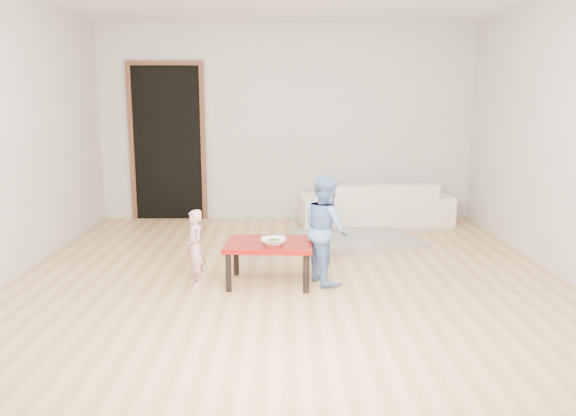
{
  "coord_description": "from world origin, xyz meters",
  "views": [
    {
      "loc": [
        -0.04,
        -5.11,
        1.58
      ],
      "look_at": [
        0.0,
        -0.2,
        0.65
      ],
      "focal_mm": 35.0,
      "sensor_mm": 36.0,
      "label": 1
    }
  ],
  "objects_px": {
    "red_table": "(269,263)",
    "basin": "(257,246)",
    "sofa": "(375,203)",
    "bowl": "(274,241)",
    "child_pink": "(195,247)",
    "child_blue": "(326,229)"
  },
  "relations": [
    {
      "from": "bowl",
      "to": "basin",
      "type": "xyz_separation_m",
      "value": [
        -0.2,
        1.17,
        -0.35
      ]
    },
    {
      "from": "sofa",
      "to": "child_blue",
      "type": "height_order",
      "value": "child_blue"
    },
    {
      "from": "red_table",
      "to": "bowl",
      "type": "bearing_deg",
      "value": -64.21
    },
    {
      "from": "red_table",
      "to": "child_pink",
      "type": "distance_m",
      "value": 0.66
    },
    {
      "from": "sofa",
      "to": "bowl",
      "type": "xyz_separation_m",
      "value": [
        -1.27,
        -2.49,
        0.12
      ]
    },
    {
      "from": "child_blue",
      "to": "child_pink",
      "type": "bearing_deg",
      "value": 72.16
    },
    {
      "from": "red_table",
      "to": "child_pink",
      "type": "height_order",
      "value": "child_pink"
    },
    {
      "from": "sofa",
      "to": "basin",
      "type": "height_order",
      "value": "sofa"
    },
    {
      "from": "child_pink",
      "to": "sofa",
      "type": "bearing_deg",
      "value": 113.8
    },
    {
      "from": "child_pink",
      "to": "red_table",
      "type": "bearing_deg",
      "value": 63.9
    },
    {
      "from": "red_table",
      "to": "basin",
      "type": "distance_m",
      "value": 1.1
    },
    {
      "from": "basin",
      "to": "child_pink",
      "type": "bearing_deg",
      "value": -113.86
    },
    {
      "from": "bowl",
      "to": "child_pink",
      "type": "distance_m",
      "value": 0.69
    },
    {
      "from": "sofa",
      "to": "child_pink",
      "type": "height_order",
      "value": "child_pink"
    },
    {
      "from": "child_pink",
      "to": "basin",
      "type": "xyz_separation_m",
      "value": [
        0.49,
        1.1,
        -0.28
      ]
    },
    {
      "from": "bowl",
      "to": "child_pink",
      "type": "xyz_separation_m",
      "value": [
        -0.69,
        0.07,
        -0.07
      ]
    },
    {
      "from": "red_table",
      "to": "bowl",
      "type": "xyz_separation_m",
      "value": [
        0.04,
        -0.08,
        0.22
      ]
    },
    {
      "from": "red_table",
      "to": "child_pink",
      "type": "xyz_separation_m",
      "value": [
        -0.65,
        -0.01,
        0.14
      ]
    },
    {
      "from": "child_pink",
      "to": "bowl",
      "type": "bearing_deg",
      "value": 56.86
    },
    {
      "from": "sofa",
      "to": "child_pink",
      "type": "bearing_deg",
      "value": 45.42
    },
    {
      "from": "child_blue",
      "to": "red_table",
      "type": "bearing_deg",
      "value": 75.07
    },
    {
      "from": "basin",
      "to": "bowl",
      "type": "bearing_deg",
      "value": -80.18
    }
  ]
}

